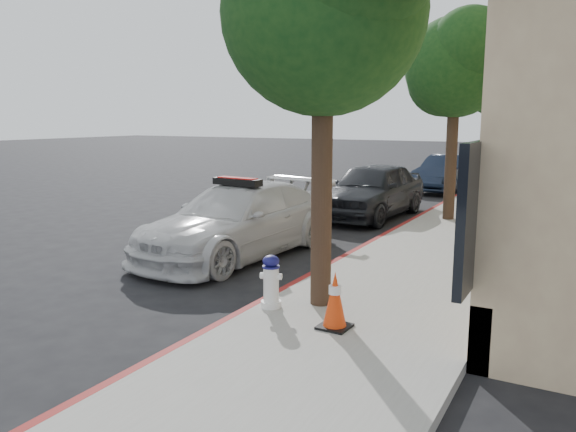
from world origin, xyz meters
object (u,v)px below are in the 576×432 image
at_px(traffic_cone, 335,300).
at_px(parked_car_far, 447,173).
at_px(parked_car_mid, 372,190).
at_px(fire_hydrant, 271,282).
at_px(police_car, 238,220).

bearing_deg(traffic_cone, parked_car_far, 98.22).
distance_m(parked_car_mid, traffic_cone, 9.27).
distance_m(parked_car_mid, parked_car_far, 6.98).
bearing_deg(fire_hydrant, parked_car_mid, 85.37).
distance_m(police_car, parked_car_far, 12.71).
height_order(police_car, parked_car_far, police_car).
bearing_deg(police_car, fire_hydrant, -43.91).
relative_size(parked_car_mid, parked_car_far, 1.10).
distance_m(police_car, parked_car_mid, 5.75).
bearing_deg(traffic_cone, police_car, 138.90).
bearing_deg(parked_car_mid, police_car, -95.34).
xyz_separation_m(police_car, parked_car_mid, (0.82, 5.69, 0.05)).
relative_size(police_car, fire_hydrant, 6.88).
bearing_deg(fire_hydrant, parked_car_far, 78.62).
xyz_separation_m(parked_car_mid, traffic_cone, (2.79, -8.83, -0.27)).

